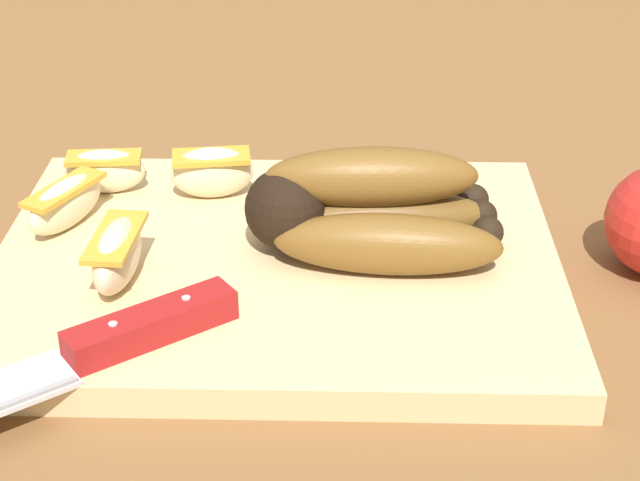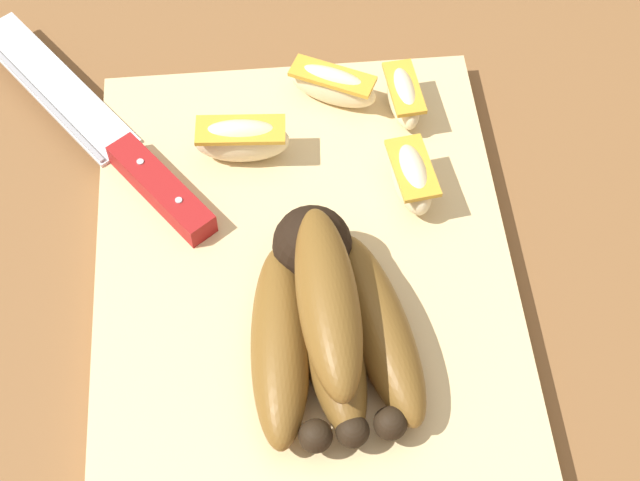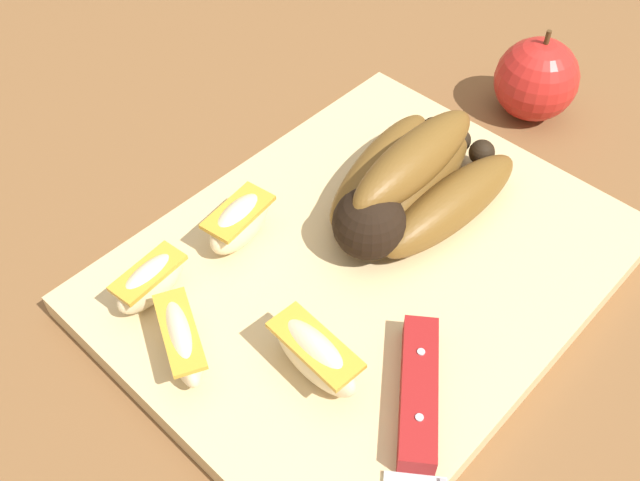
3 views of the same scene
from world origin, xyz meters
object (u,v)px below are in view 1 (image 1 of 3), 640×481
at_px(chefs_knife, 71,359).
at_px(apple_wedge_far, 212,171).
at_px(apple_wedge_middle, 117,254).
at_px(apple_wedge_extra, 66,203).
at_px(banana_bunch, 368,210).
at_px(apple_wedge_near, 105,170).

relative_size(chefs_knife, apple_wedge_far, 3.93).
relative_size(apple_wedge_middle, apple_wedge_extra, 1.00).
height_order(chefs_knife, apple_wedge_middle, apple_wedge_middle).
relative_size(banana_bunch, apple_wedge_middle, 2.30).
xyz_separation_m(apple_wedge_near, apple_wedge_middle, (0.03, -0.12, 0.00)).
bearing_deg(apple_wedge_middle, chefs_knife, -95.54).
bearing_deg(apple_wedge_extra, chefs_knife, -75.83).
bearing_deg(chefs_knife, apple_wedge_middle, 84.46).
bearing_deg(apple_wedge_near, chefs_knife, -83.34).
distance_m(apple_wedge_near, apple_wedge_extra, 0.05).
xyz_separation_m(chefs_knife, apple_wedge_extra, (-0.04, 0.16, 0.01)).
relative_size(banana_bunch, apple_wedge_near, 2.78).
bearing_deg(apple_wedge_near, apple_wedge_far, -3.67).
bearing_deg(apple_wedge_extra, apple_wedge_near, 73.29).
height_order(apple_wedge_near, apple_wedge_extra, same).
height_order(apple_wedge_middle, apple_wedge_far, same).
height_order(apple_wedge_middle, apple_wedge_extra, apple_wedge_middle).
distance_m(banana_bunch, apple_wedge_far, 0.13).
bearing_deg(apple_wedge_extra, apple_wedge_far, 26.86).
xyz_separation_m(banana_bunch, chefs_knife, (-0.16, -0.14, -0.02)).
bearing_deg(apple_wedge_near, apple_wedge_middle, -74.79).
bearing_deg(apple_wedge_middle, apple_wedge_far, 69.55).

